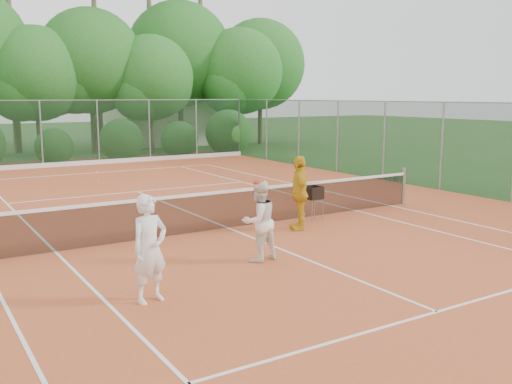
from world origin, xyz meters
TOP-DOWN VIEW (x-y plane):
  - ground at (0.00, 0.00)m, footprint 120.00×120.00m
  - clay_court at (0.00, 0.00)m, footprint 18.00×36.00m
  - club_building at (9.00, 24.00)m, footprint 8.00×5.00m
  - tennis_net at (0.00, 0.00)m, footprint 11.97×0.10m
  - player_white at (-3.48, -3.70)m, footprint 0.71×0.55m
  - player_center_grp at (-0.84, -2.69)m, footprint 0.85×0.70m
  - player_yellow at (1.41, -0.94)m, footprint 0.86×1.14m
  - ball_hopper at (2.34, -0.30)m, footprint 0.39×0.39m
  - stray_ball_a at (-0.49, 9.20)m, footprint 0.07×0.07m
  - stray_ball_b at (-2.10, 12.87)m, footprint 0.07×0.07m
  - stray_ball_c at (0.30, 12.04)m, footprint 0.07×0.07m
  - court_markings at (0.00, 0.00)m, footprint 11.03×23.83m
  - fence_back at (0.00, 15.00)m, footprint 18.07×0.07m
  - tropical_treeline at (1.43, 20.22)m, footprint 32.10×8.49m

SIDE VIEW (x-z plane):
  - ground at x=0.00m, z-range 0.00..0.00m
  - clay_court at x=0.00m, z-range 0.00..0.02m
  - court_markings at x=0.00m, z-range 0.02..0.03m
  - stray_ball_a at x=-0.49m, z-range 0.02..0.09m
  - stray_ball_b at x=-2.10m, z-range 0.02..0.09m
  - stray_ball_c at x=0.30m, z-range 0.02..0.09m
  - tennis_net at x=0.00m, z-range -0.02..1.08m
  - ball_hopper at x=2.34m, z-range 0.28..1.17m
  - player_center_grp at x=-0.84m, z-range 0.01..1.64m
  - player_white at x=-3.48m, z-range 0.02..1.73m
  - player_yellow at x=1.41m, z-range 0.02..1.82m
  - club_building at x=9.00m, z-range 0.00..3.00m
  - fence_back at x=0.00m, z-range 0.02..3.02m
  - tropical_treeline at x=1.43m, z-range -2.40..12.63m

